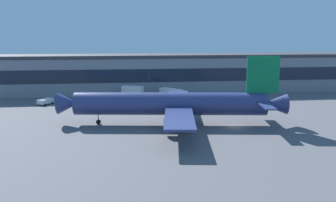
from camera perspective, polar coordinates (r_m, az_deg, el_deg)
ground_plane at (r=88.22m, az=10.24°, el=-3.93°), size 600.00×600.00×0.00m
terminal_building at (r=139.49m, az=3.58°, el=4.34°), size 152.70×15.34×14.12m
airliner at (r=88.06m, az=0.92°, el=-0.44°), size 54.68×46.83×16.41m
catering_truck at (r=126.06m, az=-5.54°, el=1.49°), size 7.62×5.42×4.15m
pushback_tractor at (r=120.25m, az=-18.37°, el=-0.01°), size 4.73×5.45×1.75m
fuel_truck at (r=124.95m, az=0.42°, el=1.27°), size 7.47×8.29×3.35m
belt_loader at (r=122.35m, az=10.20°, el=0.57°), size 4.43×6.66×1.95m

